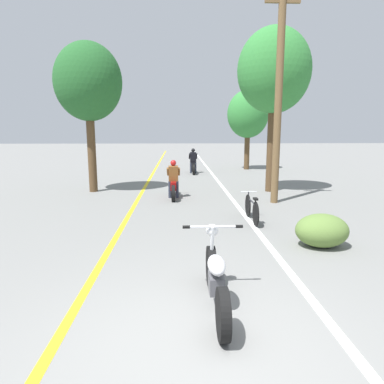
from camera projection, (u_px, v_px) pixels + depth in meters
ground_plane at (203, 346)px, 3.87m from camera, size 120.00×120.00×0.00m
lane_stripe_center at (148, 181)px, 16.44m from camera, size 0.14×48.00×0.01m
lane_stripe_edge at (218, 181)px, 16.57m from camera, size 0.14×48.00×0.01m
utility_pole at (279, 94)px, 10.95m from camera, size 1.10×0.24×6.91m
roadside_tree_right_near at (274, 72)px, 12.90m from camera, size 2.78×2.50×6.23m
roadside_tree_right_far at (248, 114)px, 20.81m from camera, size 2.52×2.27×4.83m
roadside_tree_left at (88, 83)px, 12.92m from camera, size 2.55×2.30×5.68m
roadside_bush at (322, 230)px, 7.13m from camera, size 1.10×0.88×0.70m
motorcycle_foreground at (216, 278)px, 4.69m from camera, size 0.90×2.06×1.03m
motorcycle_rider_lead at (173, 184)px, 12.33m from camera, size 0.50×1.94×1.36m
motorcycle_rider_far at (193, 164)px, 19.40m from camera, size 0.50×2.05×1.40m
bicycle_parked at (252, 209)px, 9.17m from camera, size 0.44×1.62×0.73m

